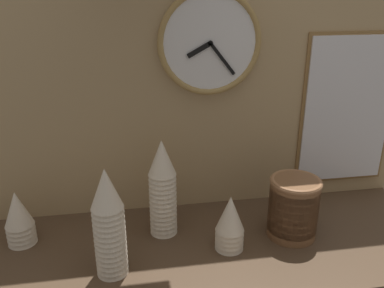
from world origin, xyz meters
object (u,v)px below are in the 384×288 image
at_px(cup_stack_center_right, 230,223).
at_px(cup_stack_far_left, 19,218).
at_px(cup_stack_center, 163,188).
at_px(menu_board, 347,111).
at_px(wall_clock, 210,43).
at_px(bowl_stack_right, 294,207).
at_px(cup_stack_center_left, 109,223).

xyz_separation_m(cup_stack_center_right, cup_stack_far_left, (-0.65, 0.14, 0.00)).
relative_size(cup_stack_center, menu_board, 0.58).
height_order(cup_stack_center_right, cup_stack_far_left, same).
xyz_separation_m(cup_stack_center_right, wall_clock, (-0.01, 0.27, 0.51)).
xyz_separation_m(bowl_stack_right, menu_board, (0.29, 0.25, 0.24)).
distance_m(cup_stack_center_right, bowl_stack_right, 0.22).
height_order(cup_stack_far_left, cup_stack_center, cup_stack_center).
relative_size(cup_stack_center_right, bowl_stack_right, 0.90).
height_order(cup_stack_center_left, cup_stack_center, same).
bearing_deg(menu_board, cup_stack_center_left, -158.65).
distance_m(cup_stack_center_left, wall_clock, 0.64).
bearing_deg(cup_stack_center_right, menu_board, 29.06).
bearing_deg(wall_clock, cup_stack_far_left, -167.81).
xyz_separation_m(cup_stack_far_left, wall_clock, (0.63, 0.14, 0.51)).
relative_size(bowl_stack_right, wall_clock, 0.59).
bearing_deg(cup_stack_center_right, cup_stack_far_left, 168.17).
bearing_deg(cup_stack_center_left, wall_clock, 43.70).
bearing_deg(menu_board, cup_stack_far_left, -172.81).
bearing_deg(cup_stack_center_left, bowl_stack_right, 8.86).
xyz_separation_m(cup_stack_center_right, cup_stack_center_left, (-0.36, -0.06, 0.07)).
relative_size(cup_stack_center_right, wall_clock, 0.53).
xyz_separation_m(cup_stack_center_right, bowl_stack_right, (0.22, 0.03, 0.01)).
height_order(cup_stack_center, wall_clock, wall_clock).
height_order(bowl_stack_right, wall_clock, wall_clock).
distance_m(bowl_stack_right, menu_board, 0.45).
relative_size(cup_stack_center_left, cup_stack_center, 1.00).
height_order(cup_stack_center_right, menu_board, menu_board).
relative_size(cup_stack_center_left, menu_board, 0.58).
bearing_deg(wall_clock, cup_stack_center_right, -86.93).
distance_m(cup_stack_center_right, cup_stack_far_left, 0.66).
height_order(cup_stack_center_right, bowl_stack_right, bowl_stack_right).
height_order(cup_stack_far_left, wall_clock, wall_clock).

